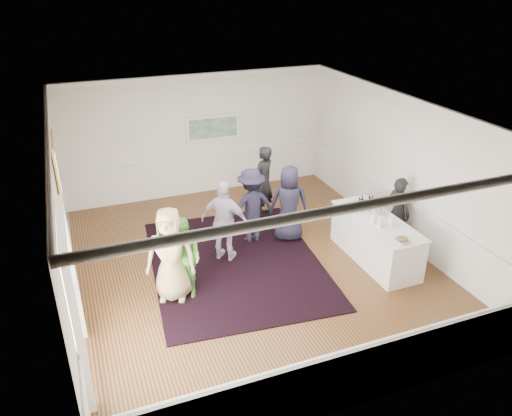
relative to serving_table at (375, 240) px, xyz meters
name	(u,v)px	position (x,y,z in m)	size (l,w,h in m)	color
floor	(253,264)	(-2.44, 0.74, -0.47)	(8.00, 8.00, 0.00)	brown
ceiling	(252,113)	(-2.44, 0.74, 2.73)	(7.00, 8.00, 0.02)	white
wall_left	(62,224)	(-5.94, 0.74, 1.13)	(0.02, 8.00, 3.20)	white
wall_right	(403,170)	(1.06, 0.74, 1.13)	(0.02, 8.00, 3.20)	white
wall_back	(198,135)	(-2.44, 4.74, 1.13)	(7.00, 0.02, 3.20)	white
wall_front	(365,314)	(-2.44, -3.26, 1.13)	(7.00, 0.02, 3.20)	white
wainscoting	(253,243)	(-2.44, 0.74, 0.03)	(7.00, 8.00, 1.00)	white
mirror	(60,185)	(-5.89, 2.04, 1.33)	(0.05, 1.25, 1.85)	yellow
doorway	(73,293)	(-5.89, -1.16, 0.95)	(0.10, 1.78, 2.56)	white
landscape_painting	(213,128)	(-2.04, 4.69, 1.31)	(1.44, 0.06, 0.66)	white
area_rug	(236,262)	(-2.76, 0.92, -0.46)	(3.38, 4.44, 0.02)	black
serving_table	(375,240)	(0.00, 0.00, 0.00)	(0.88, 2.31, 0.93)	white
bartender	(398,212)	(0.76, 0.35, 0.33)	(0.59, 0.38, 1.61)	black
guest_tan	(171,255)	(-4.22, 0.21, 0.44)	(0.89, 0.58, 1.82)	#C9B87E
guest_green	(183,258)	(-4.00, 0.21, 0.32)	(0.77, 0.60, 1.58)	#5AAC45
guest_lilac	(225,221)	(-2.89, 1.15, 0.41)	(1.03, 0.43, 1.76)	silver
guest_dark_a	(251,206)	(-2.11, 1.71, 0.38)	(1.10, 0.63, 1.71)	#201E33
guest_dark_b	(263,182)	(-1.39, 2.79, 0.42)	(0.65, 0.43, 1.78)	black
guest_navy	(289,203)	(-1.30, 1.49, 0.40)	(0.85, 0.55, 1.73)	#201E33
wine_bottles	(366,203)	(0.02, 0.51, 0.62)	(0.38, 0.22, 0.31)	black
juice_pitchers	(382,220)	(-0.08, -0.23, 0.58)	(0.37, 0.36, 0.24)	#5FB13F
ice_bucket	(376,209)	(0.09, 0.23, 0.58)	(0.26, 0.26, 0.24)	silver
nut_bowl	(402,240)	(-0.09, -0.94, 0.50)	(0.28, 0.28, 0.08)	white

